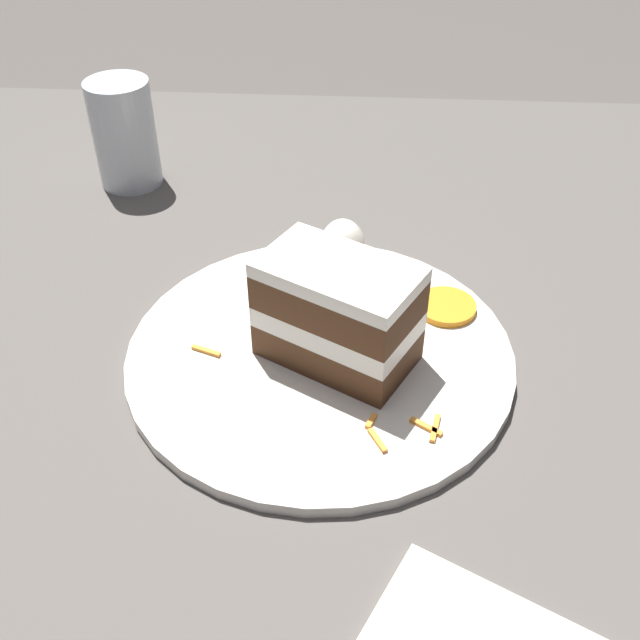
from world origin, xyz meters
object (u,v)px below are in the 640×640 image
Objects in this scene: cream_dollop at (342,248)px; drinking_glass at (126,141)px; plate at (320,354)px; cake_slice at (338,313)px; orange_garnish at (446,307)px.

drinking_glass reaches higher than cream_dollop.
cake_slice is at bearing 66.39° from plate.
plate is at bearing -60.95° from orange_garnish.
cream_dollop is (-0.10, 0.01, 0.03)m from plate.
cake_slice reaches higher than orange_garnish.
drinking_glass is at bearing -125.91° from cream_dollop.
cream_dollop is (-0.11, -0.00, -0.02)m from cake_slice.
drinking_glass is (-0.28, -0.23, 0.04)m from plate.
drinking_glass is at bearing -123.66° from orange_garnish.
orange_garnish is at bearing 154.17° from cake_slice.
cake_slice is at bearing -54.64° from orange_garnish.
plate is 0.36m from drinking_glass.
orange_garnish is at bearing 62.85° from cream_dollop.
drinking_glass is (-0.17, -0.24, 0.01)m from cream_dollop.
plate is 0.11m from cream_dollop.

